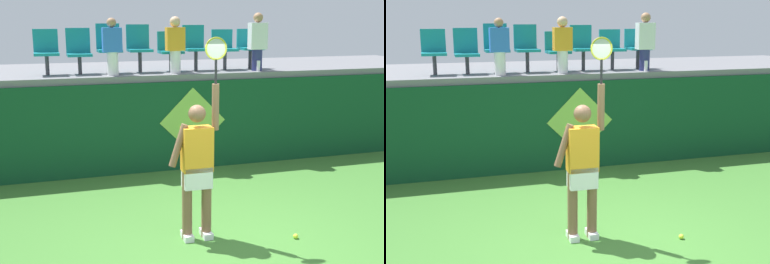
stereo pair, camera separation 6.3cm
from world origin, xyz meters
The scene contains 18 objects.
ground_plane centered at (0.00, 0.00, 0.00)m, with size 40.00×40.00×0.00m, color #3D752D.
court_back_wall centered at (0.00, 3.60, 0.83)m, with size 13.60×0.20×1.67m, color #0F4223.
spectator_platform centered at (0.00, 5.09, 1.73)m, with size 13.60×3.09×0.12m, color slate.
tennis_player centered at (-0.30, 0.55, 1.00)m, with size 0.75×0.26×2.58m.
tennis_ball centered at (0.92, 0.14, 0.03)m, with size 0.07×0.07×0.07m, color #D1E533.
water_bottle centered at (1.94, 3.70, 1.89)m, with size 0.07×0.07×0.20m, color white.
stadium_chair_0 centered at (-1.99, 4.25, 2.24)m, with size 0.44×0.42×0.82m.
stadium_chair_1 centered at (-1.42, 4.25, 2.23)m, with size 0.44×0.42×0.83m.
stadium_chair_2 centered at (-0.86, 4.25, 2.30)m, with size 0.44×0.42×0.91m.
stadium_chair_3 centered at (-0.30, 4.25, 2.29)m, with size 0.44×0.42×0.89m.
stadium_chair_4 centered at (0.31, 4.24, 2.22)m, with size 0.44×0.42×0.76m.
stadium_chair_5 centered at (0.81, 4.25, 2.28)m, with size 0.44×0.42×0.88m.
stadium_chair_6 centered at (1.42, 4.24, 2.24)m, with size 0.44×0.42×0.79m.
stadium_chair_7 centered at (1.96, 4.24, 2.25)m, with size 0.44×0.42×0.80m.
spectator_0 centered at (1.96, 3.83, 2.37)m, with size 0.34×0.20×1.11m.
spectator_1 centered at (-0.86, 3.81, 2.31)m, with size 0.34×0.20×1.02m.
spectator_2 centered at (0.31, 3.85, 2.33)m, with size 0.34×0.20×1.04m.
wall_signage_mount centered at (0.54, 3.49, 0.00)m, with size 1.27×0.01×1.55m.
Camera 2 is at (-2.07, -5.26, 2.81)m, focal length 46.84 mm.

